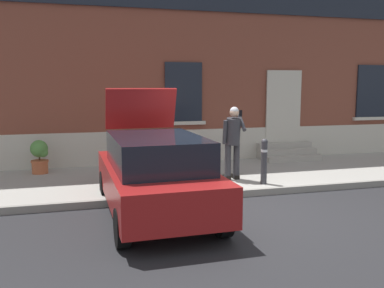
% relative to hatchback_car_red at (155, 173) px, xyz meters
% --- Properties ---
extents(ground_plane, '(80.00, 80.00, 0.00)m').
position_rel_hatchback_car_red_xyz_m(ground_plane, '(1.52, -0.13, -0.80)').
color(ground_plane, '#232326').
extents(sidewalk, '(24.00, 3.60, 0.15)m').
position_rel_hatchback_car_red_xyz_m(sidewalk, '(1.52, 2.67, -0.72)').
color(sidewalk, '#99968E').
rests_on(sidewalk, ground).
extents(curb_edge, '(24.00, 0.12, 0.15)m').
position_rel_hatchback_car_red_xyz_m(curb_edge, '(1.52, 0.81, -0.72)').
color(curb_edge, gray).
rests_on(curb_edge, ground).
extents(building_facade, '(24.00, 1.52, 7.50)m').
position_rel_hatchback_car_red_xyz_m(building_facade, '(1.53, 5.16, 2.93)').
color(building_facade, brown).
rests_on(building_facade, ground).
extents(entrance_stoop, '(1.77, 0.96, 0.48)m').
position_rel_hatchback_car_red_xyz_m(entrance_stoop, '(4.87, 4.10, -0.46)').
color(entrance_stoop, '#9E998E').
rests_on(entrance_stoop, sidewalk).
extents(hatchback_car_red, '(1.85, 4.10, 2.34)m').
position_rel_hatchback_car_red_xyz_m(hatchback_car_red, '(0.00, 0.00, 0.00)').
color(hatchback_car_red, maroon).
rests_on(hatchback_car_red, ground).
extents(bollard_near_person, '(0.15, 0.15, 1.04)m').
position_rel_hatchback_car_red_xyz_m(bollard_near_person, '(2.74, 1.22, -0.09)').
color(bollard_near_person, '#333338').
rests_on(bollard_near_person, sidewalk).
extents(person_on_phone, '(0.51, 0.49, 1.75)m').
position_rel_hatchback_car_red_xyz_m(person_on_phone, '(2.20, 1.81, 0.35)').
color(person_on_phone, '#2D2D33').
rests_on(person_on_phone, sidewalk).
extents(planter_terracotta, '(0.44, 0.44, 0.86)m').
position_rel_hatchback_car_red_xyz_m(planter_terracotta, '(-2.30, 3.82, -0.19)').
color(planter_terracotta, '#B25B38').
rests_on(planter_terracotta, sidewalk).
extents(planter_olive, '(0.44, 0.44, 0.86)m').
position_rel_hatchback_car_red_xyz_m(planter_olive, '(0.34, 3.75, -0.19)').
color(planter_olive, '#606B38').
rests_on(planter_olive, sidewalk).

